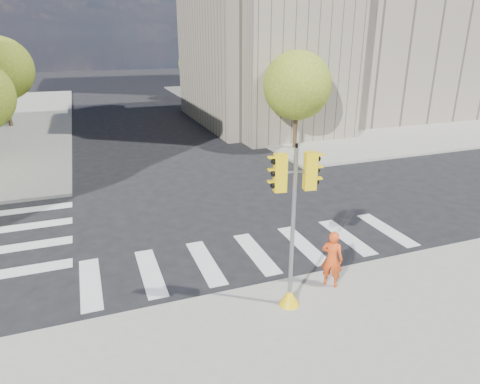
{
  "coord_description": "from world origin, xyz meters",
  "views": [
    {
      "loc": [
        -5.13,
        -13.96,
        7.07
      ],
      "look_at": [
        -0.49,
        -1.45,
        2.1
      ],
      "focal_mm": 32.0,
      "sensor_mm": 36.0,
      "label": 1
    }
  ],
  "objects_px": {
    "lamp_near": "(277,71)",
    "photographer": "(332,259)",
    "lamp_far": "(217,60)",
    "traffic_signal": "(292,242)"
  },
  "relations": [
    {
      "from": "traffic_signal",
      "to": "photographer",
      "type": "height_order",
      "value": "traffic_signal"
    },
    {
      "from": "lamp_near",
      "to": "traffic_signal",
      "type": "distance_m",
      "value": 21.15
    },
    {
      "from": "lamp_far",
      "to": "traffic_signal",
      "type": "bearing_deg",
      "value": -104.29
    },
    {
      "from": "photographer",
      "to": "lamp_near",
      "type": "bearing_deg",
      "value": -64.45
    },
    {
      "from": "lamp_far",
      "to": "photographer",
      "type": "relative_size",
      "value": 4.72
    },
    {
      "from": "lamp_far",
      "to": "photographer",
      "type": "height_order",
      "value": "lamp_far"
    },
    {
      "from": "lamp_near",
      "to": "photographer",
      "type": "xyz_separation_m",
      "value": [
        -6.9,
        -18.76,
        -3.57
      ]
    },
    {
      "from": "lamp_far",
      "to": "traffic_signal",
      "type": "height_order",
      "value": "lamp_far"
    },
    {
      "from": "photographer",
      "to": "traffic_signal",
      "type": "bearing_deg",
      "value": 62.24
    },
    {
      "from": "photographer",
      "to": "lamp_far",
      "type": "bearing_deg",
      "value": -56.15
    }
  ]
}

